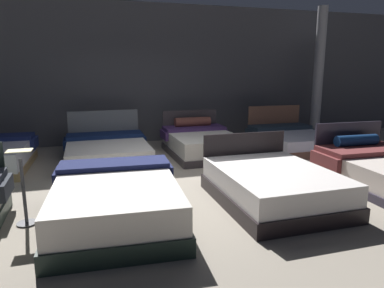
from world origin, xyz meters
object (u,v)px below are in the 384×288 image
(bed_5, at_px, (107,150))
(price_sign, at_px, (24,197))
(bed_2, at_px, (273,186))
(support_pillar, at_px, (318,74))
(bed_1, at_px, (116,202))
(bed_7, at_px, (292,139))
(bed_6, at_px, (201,143))

(bed_5, height_order, price_sign, bed_5)
(bed_2, xyz_separation_m, price_sign, (-3.25, 0.20, 0.11))
(support_pillar, bearing_deg, price_sign, -150.39)
(bed_2, relative_size, bed_5, 0.97)
(bed_1, xyz_separation_m, bed_5, (0.06, 3.13, -0.05))
(bed_2, distance_m, price_sign, 3.25)
(bed_5, height_order, bed_7, bed_5)
(bed_2, xyz_separation_m, support_pillar, (3.62, 4.11, 1.50))
(bed_1, relative_size, bed_6, 1.04)
(bed_1, bearing_deg, bed_6, 59.28)
(bed_5, height_order, support_pillar, support_pillar)
(bed_2, distance_m, bed_7, 3.72)
(bed_2, distance_m, support_pillar, 5.68)
(bed_1, relative_size, support_pillar, 0.60)
(bed_1, xyz_separation_m, bed_2, (2.18, 0.08, -0.03))
(support_pillar, bearing_deg, bed_7, -142.09)
(support_pillar, bearing_deg, bed_5, -169.59)
(bed_5, xyz_separation_m, support_pillar, (5.74, 1.05, 1.53))
(bed_5, bearing_deg, price_sign, -112.26)
(price_sign, bearing_deg, bed_7, 27.17)
(bed_1, xyz_separation_m, bed_7, (4.37, 3.07, -0.06))
(bed_5, relative_size, support_pillar, 0.59)
(bed_7, bearing_deg, bed_2, -125.84)
(bed_1, bearing_deg, bed_5, 92.23)
(bed_6, xyz_separation_m, price_sign, (-3.18, -2.85, 0.09))
(bed_7, bearing_deg, support_pillar, 38.29)
(bed_2, height_order, bed_7, bed_7)
(bed_7, height_order, support_pillar, support_pillar)
(bed_1, height_order, bed_7, bed_7)
(bed_7, xyz_separation_m, support_pillar, (1.42, 1.11, 1.53))
(bed_6, bearing_deg, bed_7, -2.10)
(support_pillar, bearing_deg, bed_1, -144.20)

